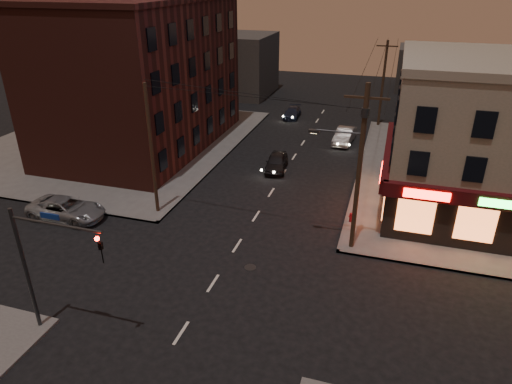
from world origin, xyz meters
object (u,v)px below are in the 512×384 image
at_px(sedan_mid, 344,136).
at_px(sedan_far, 292,113).
at_px(sedan_near, 276,162).
at_px(fire_hydrant, 351,217).
at_px(suv_cross, 66,209).

distance_m(sedan_mid, sedan_far, 10.00).
relative_size(sedan_near, fire_hydrant, 6.12).
height_order(sedan_near, sedan_mid, sedan_mid).
distance_m(suv_cross, sedan_mid, 26.79).
bearing_deg(fire_hydrant, sedan_far, 111.91).
height_order(sedan_mid, fire_hydrant, sedan_mid).
xyz_separation_m(sedan_mid, fire_hydrant, (2.49, -16.31, -0.23)).
xyz_separation_m(sedan_near, fire_hydrant, (7.18, -7.65, -0.19)).
bearing_deg(sedan_mid, sedan_far, 138.78).
bearing_deg(sedan_near, sedan_mid, 55.11).
height_order(sedan_near, fire_hydrant, sedan_near).
xyz_separation_m(suv_cross, fire_hydrant, (18.72, 5.01, -0.22)).
bearing_deg(suv_cross, fire_hydrant, -75.18).
xyz_separation_m(suv_cross, sedan_mid, (16.22, 21.32, 0.01)).
bearing_deg(suv_cross, sedan_mid, -37.42).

